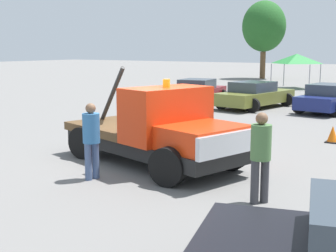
{
  "coord_description": "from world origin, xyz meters",
  "views": [
    {
      "loc": [
        6.84,
        -9.86,
        3.02
      ],
      "look_at": [
        0.5,
        0.0,
        1.05
      ],
      "focal_mm": 50.0,
      "sensor_mm": 36.0,
      "label": 1
    }
  ],
  "objects_px": {
    "person_at_hood": "(91,136)",
    "parked_car_navy": "(330,98)",
    "tow_truck": "(160,132)",
    "tree_left": "(264,27)",
    "parked_car_maroon": "(198,92)",
    "canopy_tent_green": "(297,59)",
    "parked_car_olive": "(255,95)",
    "person_near_truck": "(261,151)",
    "traffic_cone": "(333,135)"
  },
  "relations": [
    {
      "from": "person_at_hood",
      "to": "parked_car_olive",
      "type": "bearing_deg",
      "value": 106.96
    },
    {
      "from": "parked_car_maroon",
      "to": "tree_left",
      "type": "xyz_separation_m",
      "value": [
        -4.83,
        21.71,
        4.4
      ]
    },
    {
      "from": "parked_car_olive",
      "to": "tree_left",
      "type": "bearing_deg",
      "value": 30.02
    },
    {
      "from": "parked_car_maroon",
      "to": "parked_car_olive",
      "type": "xyz_separation_m",
      "value": [
        3.36,
        -0.16,
        0.0
      ]
    },
    {
      "from": "tow_truck",
      "to": "traffic_cone",
      "type": "xyz_separation_m",
      "value": [
        3.0,
        5.49,
        -0.64
      ]
    },
    {
      "from": "tow_truck",
      "to": "tree_left",
      "type": "bearing_deg",
      "value": 123.28
    },
    {
      "from": "person_near_truck",
      "to": "parked_car_maroon",
      "type": "relative_size",
      "value": 0.4
    },
    {
      "from": "person_at_hood",
      "to": "parked_car_navy",
      "type": "xyz_separation_m",
      "value": [
        1.69,
        14.77,
        -0.38
      ]
    },
    {
      "from": "parked_car_olive",
      "to": "canopy_tent_green",
      "type": "bearing_deg",
      "value": 17.99
    },
    {
      "from": "parked_car_navy",
      "to": "canopy_tent_green",
      "type": "relative_size",
      "value": 1.59
    },
    {
      "from": "parked_car_olive",
      "to": "traffic_cone",
      "type": "xyz_separation_m",
      "value": [
        5.54,
        -6.92,
        -0.4
      ]
    },
    {
      "from": "parked_car_maroon",
      "to": "parked_car_navy",
      "type": "xyz_separation_m",
      "value": [
        6.95,
        0.32,
        0.0
      ]
    },
    {
      "from": "parked_car_navy",
      "to": "traffic_cone",
      "type": "height_order",
      "value": "parked_car_navy"
    },
    {
      "from": "person_near_truck",
      "to": "tree_left",
      "type": "height_order",
      "value": "tree_left"
    },
    {
      "from": "canopy_tent_green",
      "to": "tree_left",
      "type": "xyz_separation_m",
      "value": [
        -6.31,
        9.35,
        2.84
      ]
    },
    {
      "from": "parked_car_navy",
      "to": "traffic_cone",
      "type": "bearing_deg",
      "value": -158.39
    },
    {
      "from": "person_near_truck",
      "to": "canopy_tent_green",
      "type": "distance_m",
      "value": 27.43
    },
    {
      "from": "parked_car_navy",
      "to": "tree_left",
      "type": "relative_size",
      "value": 0.62
    },
    {
      "from": "person_near_truck",
      "to": "person_at_hood",
      "type": "xyz_separation_m",
      "value": [
        -3.9,
        -0.5,
        -0.01
      ]
    },
    {
      "from": "tow_truck",
      "to": "person_near_truck",
      "type": "relative_size",
      "value": 3.19
    },
    {
      "from": "tow_truck",
      "to": "parked_car_olive",
      "type": "height_order",
      "value": "tow_truck"
    },
    {
      "from": "parked_car_olive",
      "to": "traffic_cone",
      "type": "distance_m",
      "value": 8.87
    },
    {
      "from": "person_near_truck",
      "to": "parked_car_maroon",
      "type": "distance_m",
      "value": 16.69
    },
    {
      "from": "person_near_truck",
      "to": "person_at_hood",
      "type": "height_order",
      "value": "person_near_truck"
    },
    {
      "from": "tree_left",
      "to": "traffic_cone",
      "type": "relative_size",
      "value": 13.68
    },
    {
      "from": "person_near_truck",
      "to": "tree_left",
      "type": "bearing_deg",
      "value": 148.82
    },
    {
      "from": "person_near_truck",
      "to": "parked_car_maroon",
      "type": "xyz_separation_m",
      "value": [
        -9.16,
        13.95,
        -0.39
      ]
    },
    {
      "from": "parked_car_navy",
      "to": "tow_truck",
      "type": "bearing_deg",
      "value": -177.78
    },
    {
      "from": "parked_car_olive",
      "to": "canopy_tent_green",
      "type": "xyz_separation_m",
      "value": [
        -1.87,
        12.52,
        1.55
      ]
    },
    {
      "from": "parked_car_maroon",
      "to": "parked_car_olive",
      "type": "bearing_deg",
      "value": -100.25
    },
    {
      "from": "parked_car_olive",
      "to": "parked_car_navy",
      "type": "bearing_deg",
      "value": -72.95
    },
    {
      "from": "tree_left",
      "to": "person_near_truck",
      "type": "bearing_deg",
      "value": -68.59
    },
    {
      "from": "tow_truck",
      "to": "person_near_truck",
      "type": "xyz_separation_m",
      "value": [
        3.26,
        -1.37,
        0.14
      ]
    },
    {
      "from": "parked_car_maroon",
      "to": "traffic_cone",
      "type": "xyz_separation_m",
      "value": [
        8.89,
        -7.08,
        -0.39
      ]
    },
    {
      "from": "tree_left",
      "to": "parked_car_olive",
      "type": "bearing_deg",
      "value": -69.48
    },
    {
      "from": "tow_truck",
      "to": "parked_car_olive",
      "type": "relative_size",
      "value": 1.13
    },
    {
      "from": "tow_truck",
      "to": "traffic_cone",
      "type": "bearing_deg",
      "value": 77.29
    },
    {
      "from": "parked_car_navy",
      "to": "parked_car_maroon",
      "type": "bearing_deg",
      "value": 99.55
    },
    {
      "from": "traffic_cone",
      "to": "tow_truck",
      "type": "bearing_deg",
      "value": -118.64
    },
    {
      "from": "parked_car_maroon",
      "to": "traffic_cone",
      "type": "bearing_deg",
      "value": -136.12
    },
    {
      "from": "tree_left",
      "to": "parked_car_navy",
      "type": "bearing_deg",
      "value": -61.17
    },
    {
      "from": "parked_car_navy",
      "to": "person_at_hood",
      "type": "bearing_deg",
      "value": -179.64
    },
    {
      "from": "canopy_tent_green",
      "to": "parked_car_navy",
      "type": "bearing_deg",
      "value": -65.6
    },
    {
      "from": "parked_car_navy",
      "to": "parked_car_olive",
      "type": "bearing_deg",
      "value": 104.46
    },
    {
      "from": "person_at_hood",
      "to": "tree_left",
      "type": "xyz_separation_m",
      "value": [
        -10.08,
        36.16,
        4.02
      ]
    },
    {
      "from": "parked_car_olive",
      "to": "parked_car_maroon",
      "type": "bearing_deg",
      "value": 96.84
    },
    {
      "from": "tree_left",
      "to": "traffic_cone",
      "type": "bearing_deg",
      "value": -64.52
    },
    {
      "from": "tow_truck",
      "to": "parked_car_maroon",
      "type": "xyz_separation_m",
      "value": [
        -5.89,
        12.57,
        -0.25
      ]
    },
    {
      "from": "tree_left",
      "to": "traffic_cone",
      "type": "distance_m",
      "value": 32.25
    },
    {
      "from": "tow_truck",
      "to": "tree_left",
      "type": "xyz_separation_m",
      "value": [
        -10.72,
        34.28,
        4.15
      ]
    }
  ]
}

